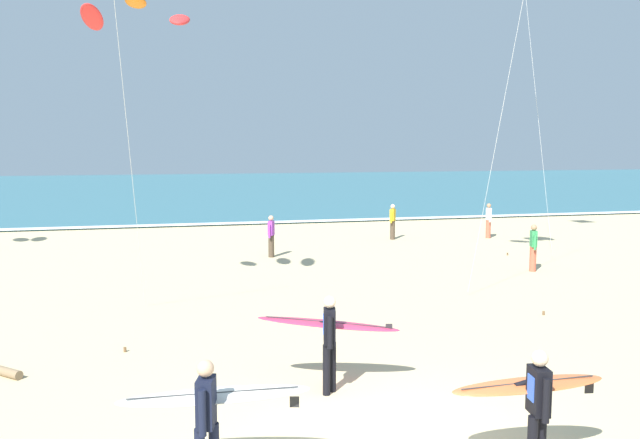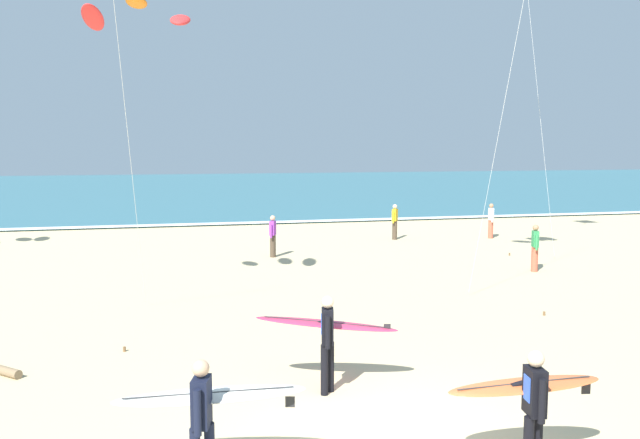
% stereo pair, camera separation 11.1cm
% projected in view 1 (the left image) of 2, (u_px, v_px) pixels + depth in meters
% --- Properties ---
extents(ground_plane, '(160.00, 160.00, 0.00)m').
position_uv_depth(ground_plane, '(384.00, 433.00, 9.90)').
color(ground_plane, '#CCB789').
extents(ocean_water, '(160.00, 60.00, 0.08)m').
position_uv_depth(ocean_water, '(191.00, 188.00, 63.97)').
color(ocean_water, '#336B7A').
rests_on(ocean_water, ground).
extents(shoreline_foam, '(160.00, 0.94, 0.01)m').
position_uv_depth(shoreline_foam, '(220.00, 223.00, 35.30)').
color(shoreline_foam, white).
rests_on(shoreline_foam, ocean_water).
extents(surfer_lead, '(2.55, 1.22, 1.71)m').
position_uv_depth(surfer_lead, '(209.00, 406.00, 8.23)').
color(surfer_lead, black).
rests_on(surfer_lead, ground).
extents(surfer_trailing, '(2.08, 1.06, 1.71)m').
position_uv_depth(surfer_trailing, '(533.00, 396.00, 8.59)').
color(surfer_trailing, black).
rests_on(surfer_trailing, ground).
extents(surfer_third, '(2.56, 1.15, 1.71)m').
position_uv_depth(surfer_third, '(329.00, 331.00, 11.56)').
color(surfer_third, black).
rests_on(surfer_third, ground).
extents(kite_arc_amber_far, '(2.76, 4.76, 7.92)m').
position_uv_depth(kite_arc_amber_far, '(136.00, 14.00, 16.81)').
color(kite_arc_amber_far, red).
rests_on(kite_arc_amber_far, ground).
extents(bystander_yellow_top, '(0.34, 0.41, 1.59)m').
position_uv_depth(bystander_yellow_top, '(393.00, 221.00, 29.91)').
color(bystander_yellow_top, '#4C3D2D').
rests_on(bystander_yellow_top, ground).
extents(bystander_purple_top, '(0.30, 0.46, 1.59)m').
position_uv_depth(bystander_purple_top, '(271.00, 236.00, 25.22)').
color(bystander_purple_top, '#4C3D2D').
rests_on(bystander_purple_top, ground).
extents(bystander_white_top, '(0.24, 0.49, 1.59)m').
position_uv_depth(bystander_white_top, '(488.00, 220.00, 30.33)').
color(bystander_white_top, '#D8593F').
rests_on(bystander_white_top, ground).
extents(bystander_green_top, '(0.27, 0.48, 1.59)m').
position_uv_depth(bystander_green_top, '(533.00, 247.00, 22.40)').
color(bystander_green_top, '#D8593F').
rests_on(bystander_green_top, ground).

